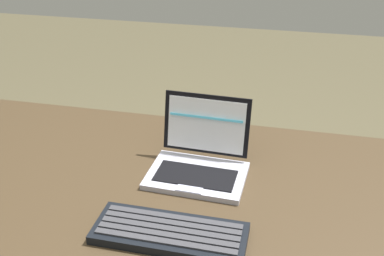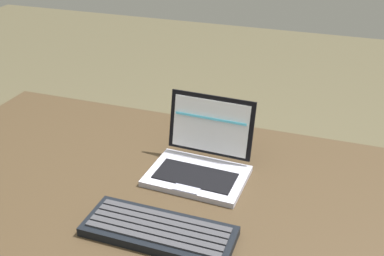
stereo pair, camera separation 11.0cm
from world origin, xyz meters
name	(u,v)px [view 2 (the right image)]	position (x,y,z in m)	size (l,w,h in m)	color
desk	(224,229)	(0.00, 0.00, 0.64)	(1.74, 0.79, 0.72)	#3E2F1D
laptop_front	(201,161)	(-0.09, 0.10, 0.76)	(0.25, 0.22, 0.19)	#B2B2C4
external_keyboard	(159,231)	(-0.10, -0.16, 0.73)	(0.33, 0.13, 0.03)	black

